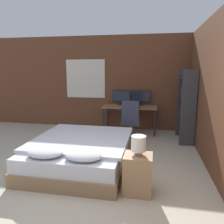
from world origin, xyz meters
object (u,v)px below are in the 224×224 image
Objects in this scene: bed at (81,152)px; office_chair at (131,125)px; computer_mouse at (140,107)px; keyboard at (129,107)px; desk at (130,109)px; bedside_lamp at (138,144)px; bookshelf at (187,103)px; monitor_right at (141,97)px; monitor_left at (121,97)px; nightstand at (138,174)px.

office_chair is (0.74, 1.62, 0.15)m from bed.
keyboard is at bearing 180.00° from computer_mouse.
bedside_lamp is at bearing -81.62° from desk.
bookshelf is at bearing 7.11° from office_chair.
desk is 21.24× the size of computer_mouse.
desk is 0.49m from monitor_right.
monitor_left is at bearing 102.56° from bedside_lamp.
bed is 2.36m from computer_mouse.
monitor_right is (0.56, 0.00, 0.00)m from monitor_left.
bedside_lamp reaches higher than keyboard.
monitor_left is at bearing 180.00° from monitor_right.
desk is (0.64, 2.34, 0.40)m from bed.
computer_mouse is at bearing -38.23° from desk.
office_chair is at bearing -81.99° from desk.
office_chair reaches higher than desk.
monitor_right is at bearing 145.23° from bookshelf.
computer_mouse is at bearing 93.26° from bedside_lamp.
bed is 3.95× the size of monitor_right.
bookshelf is (1.42, -0.33, 0.21)m from keyboard.
nightstand is 2.90m from keyboard.
computer_mouse is (0.93, 2.11, 0.50)m from bed.
bedside_lamp is at bearing -80.95° from keyboard.
desk reaches higher than bed.
computer_mouse is (-0.16, 2.83, 0.02)m from bedside_lamp.
monitor_left is 1.18m from office_chair.
nightstand is 0.38× the size of desk.
nightstand is at bearing -80.95° from keyboard.
keyboard is at bearing -90.00° from desk.
monitor_left is 0.59m from keyboard.
monitor_left reaches higher than computer_mouse.
desk is 0.25m from keyboard.
monitor_right reaches higher than office_chair.
keyboard is at bearing -58.44° from monitor_left.
keyboard is (0.28, -0.46, -0.23)m from monitor_left.
bed is 1.16× the size of bookshelf.
keyboard is 1.47m from bookshelf.
computer_mouse is (0.29, -0.23, 0.10)m from desk.
nightstand is 2.05× the size of bedside_lamp.
desk is (-0.45, 3.06, -0.09)m from bedside_lamp.
desk is 2.90× the size of monitor_left.
bed is at bearing -97.98° from monitor_left.
computer_mouse is at bearing -89.09° from monitor_right.
monitor_right is 1.28× the size of keyboard.
computer_mouse reaches higher than desk.
desk is at bearing 158.52° from bookshelf.
office_chair reaches higher than keyboard.
keyboard reaches higher than desk.
desk is 0.85× the size of bookshelf.
keyboard is 0.23× the size of bookshelf.
bed is 28.91× the size of computer_mouse.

